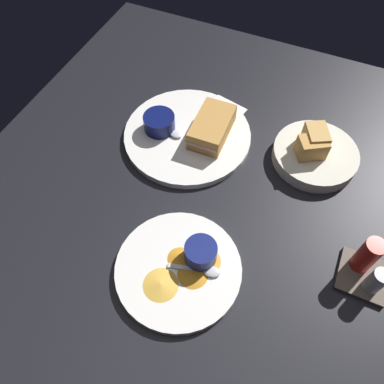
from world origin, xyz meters
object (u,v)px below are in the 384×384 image
at_px(plate_sandwich_main, 187,135).
at_px(spoon_by_gravy_ramekin, 205,271).
at_px(condiment_caddy, 368,268).
at_px(bread_basket_rear, 315,153).
at_px(sandwich_half_near, 212,127).
at_px(plate_chips_companion, 178,269).
at_px(ramekin_dark_sauce, 159,122).
at_px(ramekin_light_gravy, 201,252).
at_px(spoon_by_dark_ramekin, 180,137).

relative_size(plate_sandwich_main, spoon_by_gravy_ramekin, 3.02).
bearing_deg(condiment_caddy, bread_basket_rear, -147.23).
height_order(sandwich_half_near, plate_chips_companion, sandwich_half_near).
xyz_separation_m(plate_sandwich_main, spoon_by_gravy_ramekin, (0.30, 0.17, 0.01)).
height_order(plate_chips_companion, bread_basket_rear, bread_basket_rear).
height_order(sandwich_half_near, condiment_caddy, condiment_caddy).
bearing_deg(condiment_caddy, ramekin_dark_sauce, -108.29).
distance_m(plate_sandwich_main, ramekin_light_gravy, 0.32).
bearing_deg(spoon_by_dark_ramekin, condiment_caddy, 70.35).
height_order(plate_chips_companion, spoon_by_gravy_ramekin, spoon_by_gravy_ramekin).
height_order(plate_sandwich_main, bread_basket_rear, bread_basket_rear).
relative_size(sandwich_half_near, spoon_by_dark_ramekin, 1.36).
bearing_deg(ramekin_light_gravy, ramekin_dark_sauce, -140.43).
height_order(ramekin_dark_sauce, condiment_caddy, condiment_caddy).
distance_m(sandwich_half_near, ramekin_light_gravy, 0.31).
relative_size(plate_sandwich_main, plate_chips_companion, 1.26).
relative_size(spoon_by_gravy_ramekin, condiment_caddy, 1.04).
distance_m(ramekin_light_gravy, condiment_caddy, 0.30).
bearing_deg(sandwich_half_near, plate_chips_companion, 11.74).
relative_size(ramekin_light_gravy, bread_basket_rear, 0.32).
height_order(sandwich_half_near, spoon_by_dark_ramekin, sandwich_half_near).
distance_m(ramekin_dark_sauce, bread_basket_rear, 0.36).
height_order(ramekin_dark_sauce, spoon_by_gravy_ramekin, ramekin_dark_sauce).
relative_size(spoon_by_dark_ramekin, ramekin_light_gravy, 1.62).
relative_size(plate_chips_companion, spoon_by_gravy_ramekin, 2.41).
height_order(ramekin_light_gravy, bread_basket_rear, bread_basket_rear).
bearing_deg(ramekin_dark_sauce, spoon_by_dark_ramekin, 83.15).
relative_size(sandwich_half_near, spoon_by_gravy_ramekin, 1.36).
distance_m(plate_sandwich_main, bread_basket_rear, 0.29).
distance_m(plate_sandwich_main, condiment_caddy, 0.48).
height_order(spoon_by_gravy_ramekin, bread_basket_rear, bread_basket_rear).
distance_m(ramekin_dark_sauce, spoon_by_gravy_ramekin, 0.37).
xyz_separation_m(spoon_by_gravy_ramekin, condiment_caddy, (-0.12, 0.27, 0.01)).
bearing_deg(spoon_by_gravy_ramekin, ramekin_light_gravy, -140.84).
relative_size(spoon_by_gravy_ramekin, bread_basket_rear, 0.52).
height_order(plate_sandwich_main, ramekin_light_gravy, ramekin_light_gravy).
bearing_deg(bread_basket_rear, spoon_by_gravy_ramekin, -18.32).
height_order(sandwich_half_near, ramekin_dark_sauce, sandwich_half_near).
height_order(spoon_by_dark_ramekin, bread_basket_rear, bread_basket_rear).
xyz_separation_m(ramekin_dark_sauce, bread_basket_rear, (-0.07, 0.36, -0.01)).
distance_m(ramekin_dark_sauce, plate_chips_companion, 0.36).
distance_m(ramekin_light_gravy, bread_basket_rear, 0.36).
xyz_separation_m(ramekin_dark_sauce, condiment_caddy, (0.17, 0.51, -0.00)).
xyz_separation_m(plate_sandwich_main, condiment_caddy, (0.18, 0.44, 0.03)).
xyz_separation_m(ramekin_light_gravy, spoon_by_gravy_ramekin, (0.02, 0.02, -0.02)).
bearing_deg(spoon_by_gravy_ramekin, condiment_caddy, 113.92).
distance_m(sandwich_half_near, bread_basket_rear, 0.24).
bearing_deg(spoon_by_dark_ramekin, ramekin_dark_sauce, -96.85).
bearing_deg(spoon_by_dark_ramekin, bread_basket_rear, 104.23).
bearing_deg(condiment_caddy, sandwich_half_near, -117.30).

